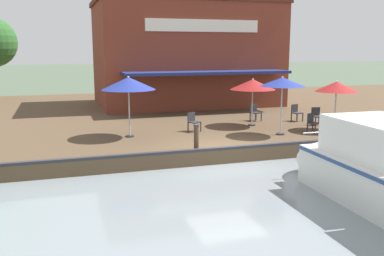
{
  "coord_description": "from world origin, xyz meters",
  "views": [
    {
      "loc": [
        14.09,
        -5.77,
        4.24
      ],
      "look_at": [
        -1.0,
        -0.99,
        1.3
      ],
      "focal_mm": 40.0,
      "sensor_mm": 36.0,
      "label": 1
    }
  ],
  "objects_px": {
    "patio_umbrella_mid_patio_right": "(128,83)",
    "cafe_chair_back_row_seat": "(296,112)",
    "waterfront_restaurant": "(185,53)",
    "patio_umbrella_near_quay_edge": "(282,82)",
    "mooring_post": "(196,137)",
    "patio_umbrella_by_entrance": "(337,87)",
    "cafe_chair_under_first_umbrella": "(255,111)",
    "cafe_chair_mid_patio": "(313,122)",
    "cafe_chair_beside_entrance": "(317,115)",
    "cafe_chair_far_corner_seat": "(193,121)",
    "patio_umbrella_back_row": "(253,84)"
  },
  "relations": [
    {
      "from": "patio_umbrella_back_row",
      "to": "patio_umbrella_near_quay_edge",
      "type": "xyz_separation_m",
      "value": [
        2.39,
        0.22,
        0.28
      ]
    },
    {
      "from": "cafe_chair_back_row_seat",
      "to": "cafe_chair_under_first_umbrella",
      "type": "bearing_deg",
      "value": -110.55
    },
    {
      "from": "cafe_chair_far_corner_seat",
      "to": "cafe_chair_mid_patio",
      "type": "bearing_deg",
      "value": 69.43
    },
    {
      "from": "waterfront_restaurant",
      "to": "patio_umbrella_near_quay_edge",
      "type": "relative_size",
      "value": 4.64
    },
    {
      "from": "cafe_chair_back_row_seat",
      "to": "cafe_chair_mid_patio",
      "type": "bearing_deg",
      "value": -17.58
    },
    {
      "from": "patio_umbrella_by_entrance",
      "to": "cafe_chair_under_first_umbrella",
      "type": "distance_m",
      "value": 4.4
    },
    {
      "from": "waterfront_restaurant",
      "to": "mooring_post",
      "type": "relative_size",
      "value": 12.32
    },
    {
      "from": "patio_umbrella_near_quay_edge",
      "to": "cafe_chair_under_first_umbrella",
      "type": "xyz_separation_m",
      "value": [
        -3.63,
        0.54,
        -1.78
      ]
    },
    {
      "from": "waterfront_restaurant",
      "to": "patio_umbrella_near_quay_edge",
      "type": "xyz_separation_m",
      "value": [
        11.48,
        0.83,
        -1.09
      ]
    },
    {
      "from": "patio_umbrella_by_entrance",
      "to": "patio_umbrella_near_quay_edge",
      "type": "xyz_separation_m",
      "value": [
        0.19,
        -2.84,
        0.28
      ]
    },
    {
      "from": "patio_umbrella_near_quay_edge",
      "to": "cafe_chair_far_corner_seat",
      "type": "bearing_deg",
      "value": -118.87
    },
    {
      "from": "patio_umbrella_near_quay_edge",
      "to": "cafe_chair_mid_patio",
      "type": "bearing_deg",
      "value": 89.91
    },
    {
      "from": "cafe_chair_back_row_seat",
      "to": "cafe_chair_far_corner_seat",
      "type": "bearing_deg",
      "value": -79.81
    },
    {
      "from": "patio_umbrella_by_entrance",
      "to": "cafe_chair_beside_entrance",
      "type": "xyz_separation_m",
      "value": [
        -1.41,
        0.01,
        -1.5
      ]
    },
    {
      "from": "patio_umbrella_by_entrance",
      "to": "cafe_chair_mid_patio",
      "type": "distance_m",
      "value": 1.97
    },
    {
      "from": "cafe_chair_beside_entrance",
      "to": "mooring_post",
      "type": "bearing_deg",
      "value": -65.94
    },
    {
      "from": "patio_umbrella_back_row",
      "to": "cafe_chair_mid_patio",
      "type": "xyz_separation_m",
      "value": [
        2.39,
        1.8,
        -1.5
      ]
    },
    {
      "from": "patio_umbrella_mid_patio_right",
      "to": "cafe_chair_under_first_umbrella",
      "type": "height_order",
      "value": "patio_umbrella_mid_patio_right"
    },
    {
      "from": "cafe_chair_under_first_umbrella",
      "to": "mooring_post",
      "type": "relative_size",
      "value": 0.9
    },
    {
      "from": "waterfront_restaurant",
      "to": "cafe_chair_beside_entrance",
      "type": "distance_m",
      "value": 10.92
    },
    {
      "from": "patio_umbrella_mid_patio_right",
      "to": "cafe_chair_far_corner_seat",
      "type": "relative_size",
      "value": 2.99
    },
    {
      "from": "waterfront_restaurant",
      "to": "mooring_post",
      "type": "distance_m",
      "value": 13.84
    },
    {
      "from": "cafe_chair_beside_entrance",
      "to": "cafe_chair_far_corner_seat",
      "type": "bearing_deg",
      "value": -92.23
    },
    {
      "from": "patio_umbrella_by_entrance",
      "to": "cafe_chair_under_first_umbrella",
      "type": "relative_size",
      "value": 2.65
    },
    {
      "from": "patio_umbrella_mid_patio_right",
      "to": "patio_umbrella_by_entrance",
      "type": "distance_m",
      "value": 9.2
    },
    {
      "from": "cafe_chair_mid_patio",
      "to": "patio_umbrella_near_quay_edge",
      "type": "bearing_deg",
      "value": -90.09
    },
    {
      "from": "patio_umbrella_by_entrance",
      "to": "cafe_chair_mid_patio",
      "type": "relative_size",
      "value": 2.65
    },
    {
      "from": "cafe_chair_back_row_seat",
      "to": "cafe_chair_mid_patio",
      "type": "xyz_separation_m",
      "value": [
        2.9,
        -0.92,
        0.0
      ]
    },
    {
      "from": "patio_umbrella_mid_patio_right",
      "to": "cafe_chair_back_row_seat",
      "type": "relative_size",
      "value": 2.99
    },
    {
      "from": "waterfront_restaurant",
      "to": "patio_umbrella_mid_patio_right",
      "type": "relative_size",
      "value": 4.57
    },
    {
      "from": "waterfront_restaurant",
      "to": "cafe_chair_far_corner_seat",
      "type": "relative_size",
      "value": 13.65
    },
    {
      "from": "patio_umbrella_near_quay_edge",
      "to": "cafe_chair_beside_entrance",
      "type": "height_order",
      "value": "patio_umbrella_near_quay_edge"
    },
    {
      "from": "patio_umbrella_mid_patio_right",
      "to": "cafe_chair_beside_entrance",
      "type": "xyz_separation_m",
      "value": [
        -0.1,
        9.11,
        -1.76
      ]
    },
    {
      "from": "cafe_chair_back_row_seat",
      "to": "cafe_chair_mid_patio",
      "type": "relative_size",
      "value": 1.0
    },
    {
      "from": "mooring_post",
      "to": "cafe_chair_far_corner_seat",
      "type": "bearing_deg",
      "value": 164.02
    },
    {
      "from": "patio_umbrella_near_quay_edge",
      "to": "mooring_post",
      "type": "distance_m",
      "value": 4.96
    },
    {
      "from": "waterfront_restaurant",
      "to": "cafe_chair_back_row_seat",
      "type": "height_order",
      "value": "waterfront_restaurant"
    },
    {
      "from": "waterfront_restaurant",
      "to": "cafe_chair_far_corner_seat",
      "type": "xyz_separation_m",
      "value": [
        9.63,
        -2.52,
        -2.87
      ]
    },
    {
      "from": "mooring_post",
      "to": "cafe_chair_beside_entrance",
      "type": "bearing_deg",
      "value": 114.06
    },
    {
      "from": "mooring_post",
      "to": "patio_umbrella_mid_patio_right",
      "type": "bearing_deg",
      "value": -148.25
    },
    {
      "from": "patio_umbrella_near_quay_edge",
      "to": "cafe_chair_beside_entrance",
      "type": "bearing_deg",
      "value": 119.39
    },
    {
      "from": "mooring_post",
      "to": "waterfront_restaurant",
      "type": "bearing_deg",
      "value": 165.0
    },
    {
      "from": "cafe_chair_back_row_seat",
      "to": "patio_umbrella_near_quay_edge",
      "type": "bearing_deg",
      "value": -40.77
    },
    {
      "from": "cafe_chair_back_row_seat",
      "to": "cafe_chair_under_first_umbrella",
      "type": "relative_size",
      "value": 1.0
    },
    {
      "from": "patio_umbrella_mid_patio_right",
      "to": "mooring_post",
      "type": "relative_size",
      "value": 2.7
    },
    {
      "from": "cafe_chair_far_corner_seat",
      "to": "mooring_post",
      "type": "bearing_deg",
      "value": -15.98
    },
    {
      "from": "cafe_chair_mid_patio",
      "to": "mooring_post",
      "type": "relative_size",
      "value": 0.9
    },
    {
      "from": "patio_umbrella_near_quay_edge",
      "to": "cafe_chair_back_row_seat",
      "type": "xyz_separation_m",
      "value": [
        -2.9,
        2.5,
        -1.78
      ]
    },
    {
      "from": "patio_umbrella_mid_patio_right",
      "to": "cafe_chair_mid_patio",
      "type": "xyz_separation_m",
      "value": [
        1.5,
        7.84,
        -1.76
      ]
    },
    {
      "from": "waterfront_restaurant",
      "to": "patio_umbrella_by_entrance",
      "type": "bearing_deg",
      "value": 18.05
    }
  ]
}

